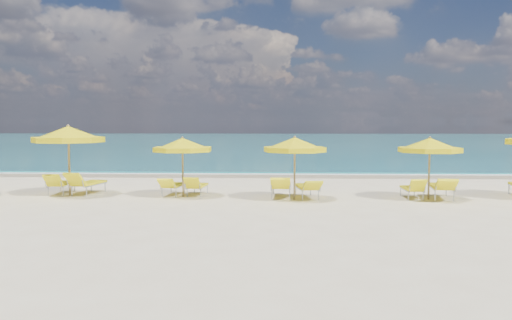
{
  "coord_description": "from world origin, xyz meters",
  "views": [
    {
      "loc": [
        0.69,
        -16.68,
        2.6
      ],
      "look_at": [
        0.0,
        1.5,
        1.2
      ],
      "focal_mm": 35.0,
      "sensor_mm": 36.0,
      "label": 1
    }
  ],
  "objects": [
    {
      "name": "umbrella_5",
      "position": [
        5.84,
        0.08,
        1.8
      ],
      "size": [
        2.69,
        2.69,
        2.11
      ],
      "rotation": [
        0.0,
        0.0,
        0.36
      ],
      "color": "#9A7D4D",
      "rests_on": "ground"
    },
    {
      "name": "umbrella_2",
      "position": [
        -6.54,
        0.51,
        2.14
      ],
      "size": [
        2.99,
        2.99,
        2.51
      ],
      "rotation": [
        0.0,
        0.0,
        0.24
      ],
      "color": "#9A7D4D",
      "rests_on": "ground"
    },
    {
      "name": "lounger_2_right",
      "position": [
        -6.0,
        0.82,
        0.24
      ],
      "size": [
        0.96,
        1.94,
        0.9
      ],
      "rotation": [
        0.0,
        0.0,
        -0.19
      ],
      "color": "#A5A8AD",
      "rests_on": "ground"
    },
    {
      "name": "lounger_5_left",
      "position": [
        5.34,
        0.27,
        0.2
      ],
      "size": [
        0.56,
        1.56,
        0.77
      ],
      "rotation": [
        0.0,
        0.0,
        -0.0
      ],
      "color": "#A5A8AD",
      "rests_on": "ground"
    },
    {
      "name": "ground_plane",
      "position": [
        0.0,
        0.0,
        0.0
      ],
      "size": [
        120.0,
        120.0,
        0.0
      ],
      "primitive_type": "plane",
      "color": "beige"
    },
    {
      "name": "umbrella_4",
      "position": [
        1.35,
        -0.13,
        1.82
      ],
      "size": [
        2.52,
        2.52,
        2.14
      ],
      "rotation": [
        0.0,
        0.0,
        -0.22
      ],
      "color": "#9A7D4D",
      "rests_on": "ground"
    },
    {
      "name": "lounger_4_left",
      "position": [
        0.91,
        0.36,
        0.24
      ],
      "size": [
        0.73,
        2.03,
        0.83
      ],
      "rotation": [
        0.0,
        0.0,
        -0.04
      ],
      "color": "#A5A8AD",
      "rests_on": "ground"
    },
    {
      "name": "whitecap_near",
      "position": [
        -6.0,
        17.0,
        0.0
      ],
      "size": [
        14.0,
        0.36,
        0.05
      ],
      "primitive_type": "cube",
      "color": "white",
      "rests_on": "ground"
    },
    {
      "name": "umbrella_3",
      "position": [
        -2.5,
        0.39,
        1.78
      ],
      "size": [
        2.73,
        2.73,
        2.09
      ],
      "rotation": [
        0.0,
        0.0,
        0.42
      ],
      "color": "#9A7D4D",
      "rests_on": "ground"
    },
    {
      "name": "lounger_3_right",
      "position": [
        -2.05,
        0.73,
        0.2
      ],
      "size": [
        0.66,
        1.61,
        0.75
      ],
      "rotation": [
        0.0,
        0.0,
        -0.08
      ],
      "color": "#A5A8AD",
      "rests_on": "ground"
    },
    {
      "name": "lounger_5_right",
      "position": [
        6.32,
        0.28,
        0.24
      ],
      "size": [
        0.93,
        2.07,
        0.82
      ],
      "rotation": [
        0.0,
        0.0,
        -0.15
      ],
      "color": "#A5A8AD",
      "rests_on": "ground"
    },
    {
      "name": "wet_sand_band",
      "position": [
        0.0,
        7.4,
        0.0
      ],
      "size": [
        120.0,
        2.6,
        0.01
      ],
      "primitive_type": "cube",
      "color": "tan",
      "rests_on": "ground"
    },
    {
      "name": "lounger_3_left",
      "position": [
        -2.92,
        0.77,
        0.21
      ],
      "size": [
        0.69,
        1.73,
        0.72
      ],
      "rotation": [
        0.0,
        0.0,
        -0.08
      ],
      "color": "#A5A8AD",
      "rests_on": "ground"
    },
    {
      "name": "lounger_4_right",
      "position": [
        1.79,
        0.24,
        0.22
      ],
      "size": [
        0.87,
        1.93,
        0.74
      ],
      "rotation": [
        0.0,
        0.0,
        0.15
      ],
      "color": "#A5A8AD",
      "rests_on": "ground"
    },
    {
      "name": "foam_line",
      "position": [
        0.0,
        8.2,
        0.0
      ],
      "size": [
        120.0,
        1.2,
        0.03
      ],
      "primitive_type": "cube",
      "color": "white",
      "rests_on": "ground"
    },
    {
      "name": "whitecap_far",
      "position": [
        8.0,
        24.0,
        0.0
      ],
      "size": [
        18.0,
        0.3,
        0.05
      ],
      "primitive_type": "cube",
      "color": "white",
      "rests_on": "ground"
    },
    {
      "name": "ocean",
      "position": [
        0.0,
        48.0,
        0.0
      ],
      "size": [
        120.0,
        80.0,
        0.3
      ],
      "primitive_type": "cube",
      "color": "#15727B",
      "rests_on": "ground"
    },
    {
      "name": "lounger_2_left",
      "position": [
        -7.02,
        0.93,
        0.22
      ],
      "size": [
        0.68,
        1.75,
        0.83
      ],
      "rotation": [
        0.0,
        0.0,
        0.06
      ],
      "color": "#A5A8AD",
      "rests_on": "ground"
    }
  ]
}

